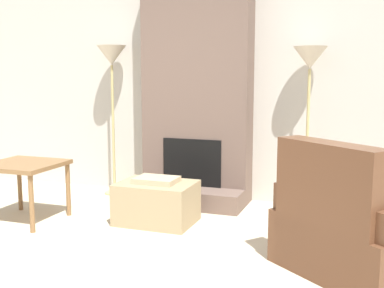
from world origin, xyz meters
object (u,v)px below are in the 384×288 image
(side_table, at_px, (24,170))
(floor_lamp_left, at_px, (112,65))
(armchair, at_px, (354,233))
(floor_lamp_right, at_px, (310,68))
(ottoman, at_px, (157,202))

(side_table, bearing_deg, floor_lamp_left, 76.73)
(armchair, xyz_separation_m, side_table, (-2.96, 0.22, 0.20))
(floor_lamp_left, distance_m, floor_lamp_right, 2.18)
(side_table, relative_size, floor_lamp_left, 0.39)
(armchair, height_order, floor_lamp_right, floor_lamp_right)
(ottoman, bearing_deg, floor_lamp_right, 34.10)
(side_table, bearing_deg, armchair, -4.33)
(ottoman, distance_m, armchair, 1.86)
(floor_lamp_left, relative_size, floor_lamp_right, 1.03)
(ottoman, relative_size, floor_lamp_left, 0.41)
(ottoman, height_order, side_table, side_table)
(armchair, distance_m, floor_lamp_right, 1.91)
(side_table, distance_m, floor_lamp_right, 2.91)
(floor_lamp_left, bearing_deg, ottoman, -42.98)
(side_table, distance_m, floor_lamp_left, 1.59)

